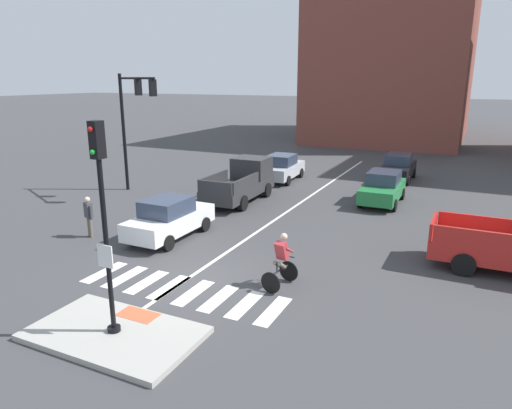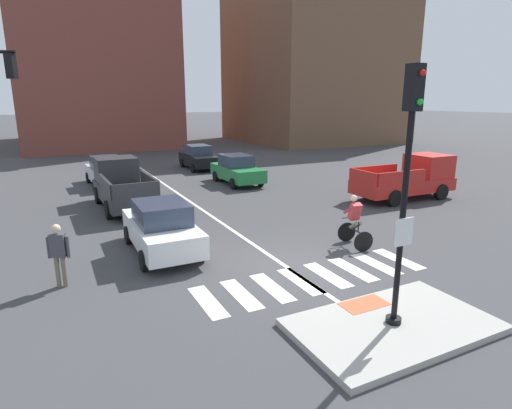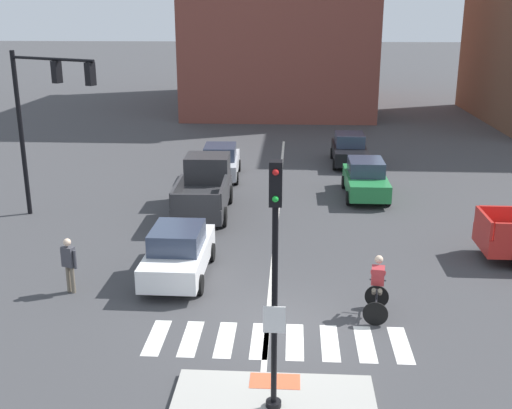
{
  "view_description": "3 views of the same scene",
  "coord_description": "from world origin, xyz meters",
  "px_view_note": "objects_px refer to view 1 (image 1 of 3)",
  "views": [
    {
      "loc": [
        7.58,
        -11.29,
        6.19
      ],
      "look_at": [
        0.31,
        3.87,
        1.59
      ],
      "focal_mm": 32.42,
      "sensor_mm": 36.0,
      "label": 1
    },
    {
      "loc": [
        -6.09,
        -9.32,
        4.66
      ],
      "look_at": [
        0.55,
        3.87,
        0.95
      ],
      "focal_mm": 29.24,
      "sensor_mm": 36.0,
      "label": 2
    },
    {
      "loc": [
        0.3,
        -14.6,
        7.91
      ],
      "look_at": [
        -0.9,
        5.4,
        1.65
      ],
      "focal_mm": 43.93,
      "sensor_mm": 36.0,
      "label": 3
    }
  ],
  "objects_px": {
    "traffic_light_mast": "(132,112)",
    "car_silver_westbound_distant": "(282,168)",
    "car_black_eastbound_distant": "(398,167)",
    "cyclist": "(281,260)",
    "signal_pole": "(103,211)",
    "pickup_truck_charcoal_westbound_far": "(243,182)",
    "car_white_westbound_near": "(169,218)",
    "pedestrian_at_curb_left": "(89,214)",
    "car_green_eastbound_far": "(383,188)"
  },
  "relations": [
    {
      "from": "traffic_light_mast",
      "to": "signal_pole",
      "type": "bearing_deg",
      "value": -52.6
    },
    {
      "from": "car_black_eastbound_distant",
      "to": "cyclist",
      "type": "bearing_deg",
      "value": -92.24
    },
    {
      "from": "car_white_westbound_near",
      "to": "car_silver_westbound_distant",
      "type": "bearing_deg",
      "value": 90.35
    },
    {
      "from": "car_green_eastbound_far",
      "to": "pedestrian_at_curb_left",
      "type": "height_order",
      "value": "pedestrian_at_curb_left"
    },
    {
      "from": "cyclist",
      "to": "car_green_eastbound_far",
      "type": "bearing_deg",
      "value": 85.49
    },
    {
      "from": "pickup_truck_charcoal_westbound_far",
      "to": "signal_pole",
      "type": "bearing_deg",
      "value": -76.3
    },
    {
      "from": "car_white_westbound_near",
      "to": "pedestrian_at_curb_left",
      "type": "xyz_separation_m",
      "value": [
        -2.95,
        -1.32,
        0.17
      ]
    },
    {
      "from": "signal_pole",
      "to": "traffic_light_mast",
      "type": "bearing_deg",
      "value": 127.4
    },
    {
      "from": "traffic_light_mast",
      "to": "pedestrian_at_curb_left",
      "type": "distance_m",
      "value": 8.06
    },
    {
      "from": "pedestrian_at_curb_left",
      "to": "car_black_eastbound_distant",
      "type": "bearing_deg",
      "value": 60.27
    },
    {
      "from": "car_silver_westbound_distant",
      "to": "cyclist",
      "type": "xyz_separation_m",
      "value": [
        5.83,
        -14.15,
        0.06
      ]
    },
    {
      "from": "pickup_truck_charcoal_westbound_far",
      "to": "cyclist",
      "type": "distance_m",
      "value": 10.61
    },
    {
      "from": "car_white_westbound_near",
      "to": "pickup_truck_charcoal_westbound_far",
      "type": "relative_size",
      "value": 0.8
    },
    {
      "from": "signal_pole",
      "to": "pickup_truck_charcoal_westbound_far",
      "type": "distance_m",
      "value": 13.88
    },
    {
      "from": "car_black_eastbound_distant",
      "to": "cyclist",
      "type": "xyz_separation_m",
      "value": [
        -0.68,
        -17.34,
        0.06
      ]
    },
    {
      "from": "pickup_truck_charcoal_westbound_far",
      "to": "cyclist",
      "type": "height_order",
      "value": "pickup_truck_charcoal_westbound_far"
    },
    {
      "from": "traffic_light_mast",
      "to": "car_white_westbound_near",
      "type": "distance_m",
      "value": 8.78
    },
    {
      "from": "car_green_eastbound_far",
      "to": "pedestrian_at_curb_left",
      "type": "relative_size",
      "value": 2.46
    },
    {
      "from": "car_green_eastbound_far",
      "to": "cyclist",
      "type": "xyz_separation_m",
      "value": [
        -0.89,
        -11.32,
        0.06
      ]
    },
    {
      "from": "signal_pole",
      "to": "car_green_eastbound_far",
      "type": "bearing_deg",
      "value": 77.45
    },
    {
      "from": "car_green_eastbound_far",
      "to": "cyclist",
      "type": "height_order",
      "value": "cyclist"
    },
    {
      "from": "cyclist",
      "to": "pedestrian_at_curb_left",
      "type": "relative_size",
      "value": 1.01
    },
    {
      "from": "pickup_truck_charcoal_westbound_far",
      "to": "car_white_westbound_near",
      "type": "bearing_deg",
      "value": -89.13
    },
    {
      "from": "signal_pole",
      "to": "car_green_eastbound_far",
      "type": "distance_m",
      "value": 16.34
    },
    {
      "from": "traffic_light_mast",
      "to": "pickup_truck_charcoal_westbound_far",
      "type": "bearing_deg",
      "value": 12.69
    },
    {
      "from": "car_black_eastbound_distant",
      "to": "car_silver_westbound_distant",
      "type": "distance_m",
      "value": 7.25
    },
    {
      "from": "car_black_eastbound_distant",
      "to": "car_white_westbound_near",
      "type": "height_order",
      "value": "same"
    },
    {
      "from": "traffic_light_mast",
      "to": "cyclist",
      "type": "relative_size",
      "value": 3.84
    },
    {
      "from": "cyclist",
      "to": "pedestrian_at_curb_left",
      "type": "height_order",
      "value": "cyclist"
    },
    {
      "from": "car_silver_westbound_distant",
      "to": "car_green_eastbound_far",
      "type": "xyz_separation_m",
      "value": [
        6.73,
        -2.83,
        0.0
      ]
    },
    {
      "from": "pickup_truck_charcoal_westbound_far",
      "to": "cyclist",
      "type": "relative_size",
      "value": 3.06
    },
    {
      "from": "signal_pole",
      "to": "car_white_westbound_near",
      "type": "distance_m",
      "value": 7.78
    },
    {
      "from": "traffic_light_mast",
      "to": "car_white_westbound_near",
      "type": "xyz_separation_m",
      "value": [
        6.01,
        -5.28,
        -3.63
      ]
    },
    {
      "from": "signal_pole",
      "to": "car_white_westbound_near",
      "type": "relative_size",
      "value": 1.25
    },
    {
      "from": "car_black_eastbound_distant",
      "to": "car_green_eastbound_far",
      "type": "distance_m",
      "value": 6.03
    },
    {
      "from": "traffic_light_mast",
      "to": "car_silver_westbound_distant",
      "type": "distance_m",
      "value": 9.61
    },
    {
      "from": "cyclist",
      "to": "pedestrian_at_curb_left",
      "type": "xyz_separation_m",
      "value": [
        -8.71,
        0.91,
        0.11
      ]
    },
    {
      "from": "car_green_eastbound_far",
      "to": "signal_pole",
      "type": "bearing_deg",
      "value": -102.55
    },
    {
      "from": "car_white_westbound_near",
      "to": "cyclist",
      "type": "height_order",
      "value": "cyclist"
    },
    {
      "from": "traffic_light_mast",
      "to": "car_black_eastbound_distant",
      "type": "xyz_separation_m",
      "value": [
        12.45,
        9.83,
        -3.63
      ]
    },
    {
      "from": "traffic_light_mast",
      "to": "pedestrian_at_curb_left",
      "type": "xyz_separation_m",
      "value": [
        3.06,
        -6.6,
        -3.46
      ]
    },
    {
      "from": "traffic_light_mast",
      "to": "cyclist",
      "type": "height_order",
      "value": "traffic_light_mast"
    },
    {
      "from": "car_black_eastbound_distant",
      "to": "car_green_eastbound_far",
      "type": "relative_size",
      "value": 1.0
    },
    {
      "from": "car_white_westbound_near",
      "to": "car_silver_westbound_distant",
      "type": "distance_m",
      "value": 11.91
    },
    {
      "from": "car_black_eastbound_distant",
      "to": "cyclist",
      "type": "relative_size",
      "value": 2.45
    },
    {
      "from": "signal_pole",
      "to": "cyclist",
      "type": "bearing_deg",
      "value": 59.57
    },
    {
      "from": "car_silver_westbound_distant",
      "to": "pedestrian_at_curb_left",
      "type": "distance_m",
      "value": 13.54
    },
    {
      "from": "car_black_eastbound_distant",
      "to": "traffic_light_mast",
      "type": "bearing_deg",
      "value": -141.71
    },
    {
      "from": "car_silver_westbound_distant",
      "to": "car_green_eastbound_far",
      "type": "bearing_deg",
      "value": -22.8
    },
    {
      "from": "signal_pole",
      "to": "pedestrian_at_curb_left",
      "type": "height_order",
      "value": "signal_pole"
    }
  ]
}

